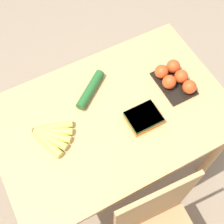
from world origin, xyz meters
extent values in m
plane|color=gray|center=(0.00, 0.00, 0.00)|extent=(12.00, 12.00, 0.00)
cube|color=tan|center=(0.00, 0.00, 0.76)|extent=(1.21, 0.80, 0.03)
cylinder|color=tan|center=(-0.55, -0.34, 0.37)|extent=(0.06, 0.06, 0.75)
cylinder|color=tan|center=(0.55, -0.34, 0.37)|extent=(0.06, 0.06, 0.75)
cylinder|color=tan|center=(-0.55, 0.34, 0.37)|extent=(0.06, 0.06, 0.75)
cube|color=tan|center=(0.05, 0.49, 0.72)|extent=(0.39, 0.04, 0.55)
cylinder|color=tan|center=(-0.13, 0.52, 0.21)|extent=(0.04, 0.04, 0.43)
sphere|color=brown|center=(0.38, -0.09, 0.79)|extent=(0.03, 0.03, 0.03)
cylinder|color=#CCC651|center=(0.35, 0.00, 0.79)|extent=(0.09, 0.19, 0.04)
cylinder|color=#CCC651|center=(0.33, -0.01, 0.79)|extent=(0.13, 0.18, 0.04)
cylinder|color=#CCC651|center=(0.31, -0.03, 0.79)|extent=(0.16, 0.15, 0.04)
cylinder|color=#CCC651|center=(0.30, -0.04, 0.79)|extent=(0.18, 0.12, 0.04)
cylinder|color=#CCC651|center=(0.29, -0.07, 0.79)|extent=(0.19, 0.09, 0.04)
cube|color=black|center=(-0.38, -0.01, 0.78)|extent=(0.16, 0.24, 0.01)
sphere|color=#DB4C1E|center=(-0.42, -0.09, 0.82)|extent=(0.07, 0.07, 0.07)
sphere|color=#DB4C1E|center=(-0.35, -0.09, 0.82)|extent=(0.07, 0.07, 0.07)
sphere|color=#DB4C1E|center=(-0.42, -0.01, 0.82)|extent=(0.07, 0.07, 0.07)
sphere|color=#DB4C1E|center=(-0.35, -0.01, 0.82)|extent=(0.07, 0.07, 0.07)
sphere|color=#DB4C1E|center=(-0.42, 0.07, 0.82)|extent=(0.07, 0.07, 0.07)
cube|color=orange|center=(-0.12, 0.10, 0.80)|extent=(0.16, 0.13, 0.05)
cube|color=#19471E|center=(-0.12, 0.10, 0.81)|extent=(0.16, 0.13, 0.02)
cylinder|color=#236028|center=(0.04, -0.18, 0.80)|extent=(0.22, 0.18, 0.05)
camera|label=1|loc=(0.36, 0.67, 2.18)|focal=50.00mm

